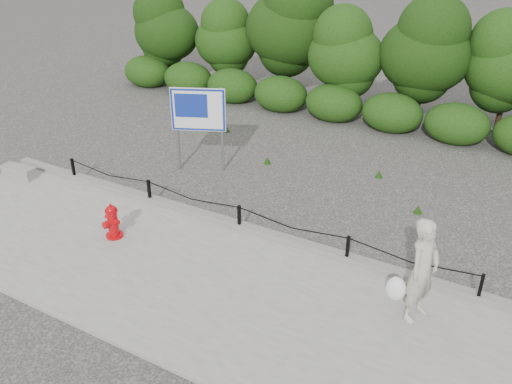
{
  "coord_description": "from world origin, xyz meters",
  "views": [
    {
      "loc": [
        5.33,
        -8.66,
        6.36
      ],
      "look_at": [
        0.31,
        0.2,
        1.0
      ],
      "focal_mm": 38.0,
      "sensor_mm": 36.0,
      "label": 1
    }
  ],
  "objects_px": {
    "fire_hydrant": "(112,222)",
    "advertising_sign": "(198,113)",
    "pedestrian": "(421,272)",
    "concrete_block": "(19,172)"
  },
  "relations": [
    {
      "from": "fire_hydrant",
      "to": "advertising_sign",
      "type": "distance_m",
      "value": 4.02
    },
    {
      "from": "pedestrian",
      "to": "advertising_sign",
      "type": "distance_m",
      "value": 7.43
    },
    {
      "from": "fire_hydrant",
      "to": "pedestrian",
      "type": "relative_size",
      "value": 0.41
    },
    {
      "from": "advertising_sign",
      "to": "concrete_block",
      "type": "bearing_deg",
      "value": -167.44
    },
    {
      "from": "pedestrian",
      "to": "advertising_sign",
      "type": "xyz_separation_m",
      "value": [
        -6.68,
        3.2,
        0.61
      ]
    },
    {
      "from": "fire_hydrant",
      "to": "concrete_block",
      "type": "height_order",
      "value": "fire_hydrant"
    },
    {
      "from": "advertising_sign",
      "to": "fire_hydrant",
      "type": "bearing_deg",
      "value": -108.28
    },
    {
      "from": "pedestrian",
      "to": "concrete_block",
      "type": "xyz_separation_m",
      "value": [
        -10.5,
        0.35,
        -0.78
      ]
    },
    {
      "from": "pedestrian",
      "to": "concrete_block",
      "type": "relative_size",
      "value": 2.05
    },
    {
      "from": "pedestrian",
      "to": "advertising_sign",
      "type": "height_order",
      "value": "advertising_sign"
    }
  ]
}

